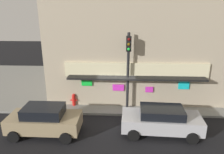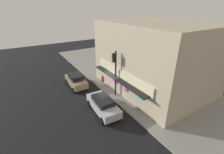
{
  "view_description": "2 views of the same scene",
  "coord_description": "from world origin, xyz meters",
  "views": [
    {
      "loc": [
        0.33,
        -12.54,
        6.86
      ],
      "look_at": [
        -0.34,
        2.04,
        2.04
      ],
      "focal_mm": 34.05,
      "sensor_mm": 36.0,
      "label": 1
    },
    {
      "loc": [
        13.87,
        -7.85,
        9.64
      ],
      "look_at": [
        0.26,
        0.65,
        2.27
      ],
      "focal_mm": 24.95,
      "sensor_mm": 36.0,
      "label": 2
    }
  ],
  "objects": [
    {
      "name": "parked_car_silver",
      "position": [
        2.61,
        -1.86,
        0.82
      ],
      "size": [
        4.48,
        2.15,
        1.56
      ],
      "color": "#B7B7BC",
      "rests_on": "ground_plane"
    },
    {
      "name": "traffic_light",
      "position": [
        0.76,
        0.71,
        3.49
      ],
      "size": [
        0.32,
        0.58,
        5.21
      ],
      "color": "black",
      "rests_on": "sidewalk"
    },
    {
      "name": "fire_hydrant",
      "position": [
        -3.03,
        1.16,
        0.59
      ],
      "size": [
        0.48,
        0.24,
        0.88
      ],
      "color": "red",
      "rests_on": "sidewalk"
    },
    {
      "name": "potted_plant_by_doorway",
      "position": [
        2.37,
        2.43,
        0.77
      ],
      "size": [
        0.71,
        0.71,
        1.03
      ],
      "color": "brown",
      "rests_on": "sidewalk"
    },
    {
      "name": "trash_can",
      "position": [
        3.87,
        2.39,
        0.54
      ],
      "size": [
        0.57,
        0.57,
        0.75
      ],
      "primitive_type": "cylinder",
      "color": "#2D2D2D",
      "rests_on": "sidewalk"
    },
    {
      "name": "sidewalk",
      "position": [
        0.0,
        5.79,
        0.08
      ],
      "size": [
        42.19,
        11.57,
        0.16
      ],
      "primitive_type": "cube",
      "color": "gray",
      "rests_on": "ground_plane"
    },
    {
      "name": "parked_car_tan",
      "position": [
        -3.93,
        -2.22,
        0.86
      ],
      "size": [
        4.01,
        1.99,
        1.68
      ],
      "color": "#9E8966",
      "rests_on": "ground_plane"
    },
    {
      "name": "ground_plane",
      "position": [
        0.0,
        0.0,
        0.0
      ],
      "size": [
        63.28,
        63.28,
        0.0
      ],
      "primitive_type": "plane",
      "color": "black"
    },
    {
      "name": "corner_building",
      "position": [
        1.32,
        6.09,
        4.11
      ],
      "size": [
        12.65,
        10.58,
        7.91
      ],
      "color": "tan",
      "rests_on": "sidewalk"
    },
    {
      "name": "pedestrian",
      "position": [
        -1.38,
        1.6,
        1.05
      ],
      "size": [
        0.61,
        0.4,
        1.61
      ],
      "color": "brown",
      "rests_on": "sidewalk"
    }
  ]
}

